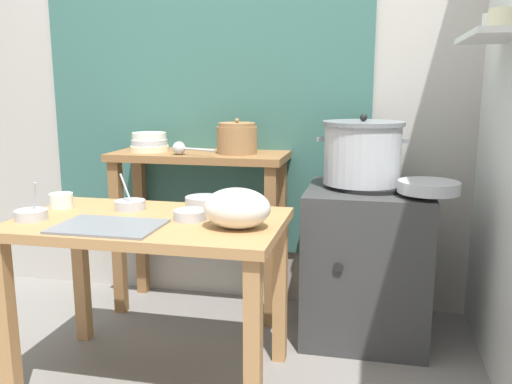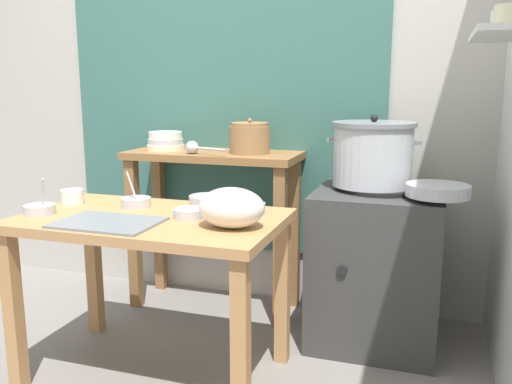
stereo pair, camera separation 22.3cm
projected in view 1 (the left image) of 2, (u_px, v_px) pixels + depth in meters
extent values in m
cube|color=#B2ADA3|center=(249.00, 78.00, 3.05)|extent=(4.40, 0.10, 2.60)
cube|color=#38665B|center=(204.00, 69.00, 3.04)|extent=(1.90, 0.02, 2.10)
cube|color=silver|center=(491.00, 36.00, 2.11)|extent=(0.20, 0.56, 0.02)
cylinder|color=beige|center=(501.00, 19.00, 1.96)|extent=(0.09, 0.09, 0.07)
cylinder|color=silver|center=(493.00, 23.00, 2.08)|extent=(0.09, 0.09, 0.07)
cube|color=#B27F4C|center=(150.00, 223.00, 2.20)|extent=(1.10, 0.66, 0.04)
cube|color=#B27F4C|center=(6.00, 322.00, 2.11)|extent=(0.06, 0.06, 0.68)
cube|color=#B27F4C|center=(253.00, 348.00, 1.90)|extent=(0.06, 0.06, 0.68)
cube|color=#B27F4C|center=(81.00, 274.00, 2.64)|extent=(0.06, 0.06, 0.68)
cube|color=#B27F4C|center=(280.00, 290.00, 2.43)|extent=(0.06, 0.06, 0.68)
cube|color=olive|center=(199.00, 156.00, 2.92)|extent=(0.96, 0.40, 0.04)
cube|color=olive|center=(118.00, 238.00, 2.95)|extent=(0.06, 0.06, 0.86)
cube|color=olive|center=(271.00, 248.00, 2.77)|extent=(0.06, 0.06, 0.86)
cube|color=olive|center=(141.00, 225.00, 3.24)|extent=(0.06, 0.06, 0.86)
cube|color=olive|center=(280.00, 233.00, 3.06)|extent=(0.06, 0.06, 0.86)
cube|color=#383838|center=(366.00, 262.00, 2.70)|extent=(0.60, 0.60, 0.76)
cylinder|color=black|center=(369.00, 187.00, 2.62)|extent=(0.36, 0.36, 0.02)
cylinder|color=black|center=(339.00, 267.00, 2.42)|extent=(0.04, 0.02, 0.04)
cylinder|color=#B7BABF|center=(362.00, 155.00, 2.62)|extent=(0.37, 0.37, 0.29)
cylinder|color=slate|center=(363.00, 123.00, 2.59)|extent=(0.40, 0.40, 0.02)
sphere|color=black|center=(364.00, 118.00, 2.59)|extent=(0.04, 0.04, 0.04)
cube|color=slate|center=(321.00, 139.00, 2.65)|extent=(0.04, 0.02, 0.02)
cube|color=slate|center=(406.00, 141.00, 2.56)|extent=(0.04, 0.02, 0.02)
cylinder|color=olive|center=(237.00, 140.00, 2.86)|extent=(0.22, 0.22, 0.14)
cylinder|color=olive|center=(237.00, 125.00, 2.84)|extent=(0.20, 0.20, 0.02)
sphere|color=olive|center=(237.00, 120.00, 2.84)|extent=(0.02, 0.02, 0.02)
cylinder|color=beige|center=(150.00, 148.00, 2.96)|extent=(0.21, 0.21, 0.03)
cylinder|color=#B7BABF|center=(149.00, 143.00, 2.96)|extent=(0.20, 0.20, 0.03)
cylinder|color=silver|center=(149.00, 136.00, 2.95)|extent=(0.19, 0.19, 0.04)
sphere|color=#B7BABF|center=(179.00, 148.00, 2.81)|extent=(0.07, 0.07, 0.07)
cylinder|color=#B7BABF|center=(199.00, 150.00, 2.75)|extent=(0.19, 0.07, 0.01)
cube|color=slate|center=(108.00, 226.00, 2.05)|extent=(0.40, 0.28, 0.01)
ellipsoid|color=silver|center=(237.00, 208.00, 2.03)|extent=(0.26, 0.21, 0.16)
cylinder|color=#B7BABF|center=(429.00, 187.00, 2.41)|extent=(0.28, 0.28, 0.05)
cylinder|color=#B7BABF|center=(204.00, 203.00, 2.37)|extent=(0.16, 0.16, 0.05)
cylinder|color=#337238|center=(204.00, 198.00, 2.37)|extent=(0.14, 0.14, 0.01)
cylinder|color=#B7BABF|center=(130.00, 205.00, 2.35)|extent=(0.14, 0.14, 0.04)
cylinder|color=#337238|center=(130.00, 202.00, 2.35)|extent=(0.11, 0.11, 0.01)
cylinder|color=#B7BABF|center=(127.00, 192.00, 2.32)|extent=(0.07, 0.02, 0.16)
cylinder|color=silver|center=(61.00, 200.00, 2.39)|extent=(0.10, 0.10, 0.06)
cylinder|color=#337238|center=(61.00, 195.00, 2.38)|extent=(0.09, 0.09, 0.01)
cylinder|color=#B7BABF|center=(31.00, 215.00, 2.17)|extent=(0.13, 0.13, 0.04)
cylinder|color=maroon|center=(31.00, 211.00, 2.17)|extent=(0.11, 0.11, 0.01)
cylinder|color=#B7BABF|center=(34.00, 200.00, 2.17)|extent=(0.06, 0.04, 0.15)
cylinder|color=#B7BABF|center=(252.00, 208.00, 2.28)|extent=(0.10, 0.10, 0.05)
cylinder|color=#337238|center=(252.00, 204.00, 2.28)|extent=(0.09, 0.09, 0.01)
cylinder|color=#B7BABF|center=(190.00, 215.00, 2.17)|extent=(0.14, 0.14, 0.04)
cylinder|color=brown|center=(190.00, 212.00, 2.17)|extent=(0.12, 0.12, 0.01)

